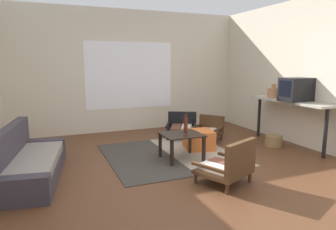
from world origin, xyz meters
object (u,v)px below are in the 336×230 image
Objects in this scene: coffee_table at (181,139)px; wicker_basket at (274,141)px; armchair_striped_foreground at (229,165)px; glass_bottle at (186,125)px; clay_vase at (273,92)px; console_shelf at (289,105)px; crt_television at (297,89)px; armchair_by_window at (182,126)px; armchair_corner at (208,130)px; ottoman_orange at (199,140)px; couch at (27,163)px.

wicker_basket is (1.93, 0.06, -0.24)m from coffee_table.
armchair_striped_foreground is 1.25m from glass_bottle.
wicker_basket is at bearing -124.90° from clay_vase.
crt_television is at bearing -91.18° from console_shelf.
armchair_striped_foreground reaches higher than armchair_by_window.
armchair_corner reaches higher than ottoman_orange.
armchair_striped_foreground is 2.96× the size of clay_vase.
armchair_by_window reaches higher than armchair_corner.
armchair_corner is (0.85, 2.04, -0.04)m from armchair_striped_foreground.
armchair_corner is 0.65m from ottoman_orange.
armchair_striped_foreground is 2.21m from armchair_corner.
armchair_striped_foreground is at bearing -83.13° from coffee_table.
ottoman_orange is 1.86× the size of clay_vase.
clay_vase is at bearing 37.46° from armchair_striped_foreground.
couch is 3.05× the size of coffee_table.
crt_television reaches higher than wicker_basket.
armchair_by_window is at bearing 148.23° from clay_vase.
clay_vase is (2.05, 1.57, 0.71)m from armchair_striped_foreground.
crt_television is 2.15m from glass_bottle.
coffee_table is 1.14× the size of crt_television.
console_shelf is at bearing 88.82° from crt_television.
wicker_basket is (1.80, 1.20, -0.15)m from armchair_striped_foreground.
couch is 1.08× the size of console_shelf.
coffee_table is 0.79× the size of armchair_striped_foreground.
armchair_by_window is 0.97m from ottoman_orange.
coffee_table is 1.53m from armchair_by_window.
couch is 3.35m from armchair_corner.
armchair_corner is 1.64× the size of ottoman_orange.
armchair_striped_foreground is at bearing -88.57° from glass_bottle.
crt_television is 2.04× the size of clay_vase.
coffee_table is at bearing 179.95° from console_shelf.
ottoman_orange is 0.91× the size of crt_television.
wicker_basket is (-0.25, 0.22, -0.97)m from crt_television.
couch reaches higher than armchair_by_window.
glass_bottle is at bearing 33.37° from coffee_table.
coffee_table is at bearing -178.19° from wicker_basket.
couch is at bearing 179.39° from console_shelf.
console_shelf is 0.34m from crt_television.
armchair_by_window is (2.90, 1.34, 0.01)m from couch.
console_shelf is at bearing -41.95° from armchair_by_window.
coffee_table reaches higher than wicker_basket.
crt_television is 0.59m from clay_vase.
console_shelf is (1.20, -0.89, 0.55)m from armchair_corner.
couch is 6.30× the size of glass_bottle.
armchair_by_window is at bearing 134.98° from crt_television.
glass_bottle is 0.98× the size of wicker_basket.
wicker_basket is at bearing -41.41° from armchair_corner.
crt_television is (2.05, 0.99, 0.82)m from armchair_striped_foreground.
glass_bottle is at bearing 0.61° from couch.
clay_vase is at bearing 9.77° from glass_bottle.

